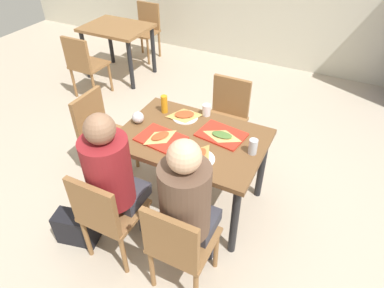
# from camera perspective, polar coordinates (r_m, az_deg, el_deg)

# --- Properties ---
(ground_plane) EXTENTS (10.00, 10.00, 0.02)m
(ground_plane) POSITION_cam_1_polar(r_m,az_deg,el_deg) (3.19, 0.00, -9.47)
(ground_plane) COLOR #B7A893
(main_table) EXTENTS (1.16, 0.79, 0.73)m
(main_table) POSITION_cam_1_polar(r_m,az_deg,el_deg) (2.75, 0.00, -0.40)
(main_table) COLOR brown
(main_table) RESTS_ON ground_plane
(chair_near_left) EXTENTS (0.40, 0.40, 0.84)m
(chair_near_left) POSITION_cam_1_polar(r_m,az_deg,el_deg) (2.51, -14.26, -11.14)
(chair_near_left) COLOR olive
(chair_near_left) RESTS_ON ground_plane
(chair_near_right) EXTENTS (0.40, 0.40, 0.84)m
(chair_near_right) POSITION_cam_1_polar(r_m,az_deg,el_deg) (2.28, -2.33, -16.42)
(chair_near_right) COLOR olive
(chair_near_right) RESTS_ON ground_plane
(chair_far_side) EXTENTS (0.40, 0.40, 0.84)m
(chair_far_side) POSITION_cam_1_polar(r_m,az_deg,el_deg) (3.42, 5.86, 5.07)
(chair_far_side) COLOR olive
(chair_far_side) RESTS_ON ground_plane
(chair_left_end) EXTENTS (0.40, 0.40, 0.84)m
(chair_left_end) POSITION_cam_1_polar(r_m,az_deg,el_deg) (3.29, -15.20, 2.33)
(chair_left_end) COLOR olive
(chair_left_end) RESTS_ON ground_plane
(person_in_red) EXTENTS (0.32, 0.42, 1.25)m
(person_in_red) POSITION_cam_1_polar(r_m,az_deg,el_deg) (2.41, -13.14, -5.11)
(person_in_red) COLOR #383842
(person_in_red) RESTS_ON ground_plane
(person_in_brown_jacket) EXTENTS (0.32, 0.42, 1.25)m
(person_in_brown_jacket) POSITION_cam_1_polar(r_m,az_deg,el_deg) (2.16, -0.71, -9.94)
(person_in_brown_jacket) COLOR #383842
(person_in_brown_jacket) RESTS_ON ground_plane
(tray_red_near) EXTENTS (0.39, 0.30, 0.02)m
(tray_red_near) POSITION_cam_1_polar(r_m,az_deg,el_deg) (2.67, -5.23, 0.91)
(tray_red_near) COLOR red
(tray_red_near) RESTS_ON main_table
(tray_red_far) EXTENTS (0.39, 0.31, 0.02)m
(tray_red_far) POSITION_cam_1_polar(r_m,az_deg,el_deg) (2.71, 4.97, 1.57)
(tray_red_far) COLOR red
(tray_red_far) RESTS_ON main_table
(paper_plate_center) EXTENTS (0.22, 0.22, 0.01)m
(paper_plate_center) POSITION_cam_1_polar(r_m,az_deg,el_deg) (2.91, -1.15, 4.53)
(paper_plate_center) COLOR white
(paper_plate_center) RESTS_ON main_table
(paper_plate_near_edge) EXTENTS (0.22, 0.22, 0.01)m
(paper_plate_near_edge) POSITION_cam_1_polar(r_m,az_deg,el_deg) (2.47, 1.35, -2.51)
(paper_plate_near_edge) COLOR white
(paper_plate_near_edge) RESTS_ON main_table
(pizza_slice_a) EXTENTS (0.21, 0.25, 0.02)m
(pizza_slice_a) POSITION_cam_1_polar(r_m,az_deg,el_deg) (2.66, -5.36, 1.27)
(pizza_slice_a) COLOR #DBAD60
(pizza_slice_a) RESTS_ON tray_red_near
(pizza_slice_b) EXTENTS (0.24, 0.13, 0.02)m
(pizza_slice_b) POSITION_cam_1_polar(r_m,az_deg,el_deg) (2.67, 5.08, 1.46)
(pizza_slice_b) COLOR #DBAD60
(pizza_slice_b) RESTS_ON tray_red_far
(pizza_slice_c) EXTENTS (0.29, 0.26, 0.02)m
(pizza_slice_c) POSITION_cam_1_polar(r_m,az_deg,el_deg) (2.92, -1.28, 4.93)
(pizza_slice_c) COLOR tan
(pizza_slice_c) RESTS_ON paper_plate_center
(pizza_slice_d) EXTENTS (0.14, 0.23, 0.02)m
(pizza_slice_d) POSITION_cam_1_polar(r_m,az_deg,el_deg) (2.49, 1.15, -1.80)
(pizza_slice_d) COLOR #C68C47
(pizza_slice_d) RESTS_ON paper_plate_near_edge
(plastic_cup_a) EXTENTS (0.07, 0.07, 0.10)m
(plastic_cup_a) POSITION_cam_1_polar(r_m,az_deg,el_deg) (2.92, 2.45, 5.74)
(plastic_cup_a) COLOR white
(plastic_cup_a) RESTS_ON main_table
(plastic_cup_b) EXTENTS (0.07, 0.07, 0.10)m
(plastic_cup_b) POSITION_cam_1_polar(r_m,az_deg,el_deg) (2.41, -2.96, -2.34)
(plastic_cup_b) COLOR white
(plastic_cup_b) RESTS_ON main_table
(soda_can) EXTENTS (0.07, 0.07, 0.12)m
(soda_can) POSITION_cam_1_polar(r_m,az_deg,el_deg) (2.53, 10.22, -0.43)
(soda_can) COLOR #B7BCC6
(soda_can) RESTS_ON main_table
(condiment_bottle) EXTENTS (0.06, 0.06, 0.16)m
(condiment_bottle) POSITION_cam_1_polar(r_m,az_deg,el_deg) (2.95, -4.68, 6.71)
(condiment_bottle) COLOR orange
(condiment_bottle) RESTS_ON main_table
(foil_bundle) EXTENTS (0.10, 0.10, 0.10)m
(foil_bundle) POSITION_cam_1_polar(r_m,az_deg,el_deg) (2.86, -9.07, 4.44)
(foil_bundle) COLOR silver
(foil_bundle) RESTS_ON main_table
(handbag) EXTENTS (0.35, 0.23, 0.28)m
(handbag) POSITION_cam_1_polar(r_m,az_deg,el_deg) (2.95, -18.86, -13.20)
(handbag) COLOR black
(handbag) RESTS_ON ground_plane
(background_table) EXTENTS (0.90, 0.70, 0.73)m
(background_table) POSITION_cam_1_polar(r_m,az_deg,el_deg) (5.11, -12.45, 17.47)
(background_table) COLOR olive
(background_table) RESTS_ON ground_plane
(background_chair_near) EXTENTS (0.40, 0.40, 0.84)m
(background_chair_near) POSITION_cam_1_polar(r_m,az_deg,el_deg) (4.65, -17.70, 12.87)
(background_chair_near) COLOR olive
(background_chair_near) RESTS_ON ground_plane
(background_chair_far) EXTENTS (0.40, 0.40, 0.84)m
(background_chair_far) POSITION_cam_1_polar(r_m,az_deg,el_deg) (5.70, -7.71, 18.92)
(background_chair_far) COLOR olive
(background_chair_far) RESTS_ON ground_plane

